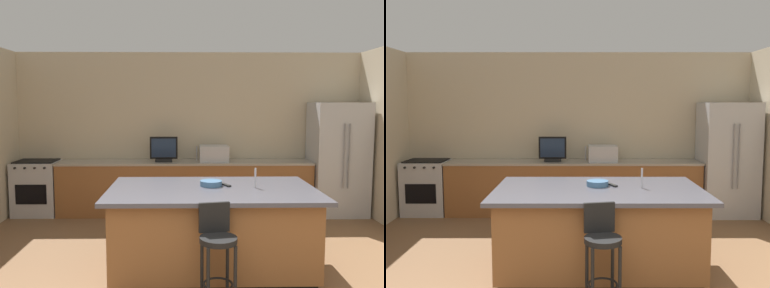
# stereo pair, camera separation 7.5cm
# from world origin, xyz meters

# --- Properties ---
(wall_back) EXTENTS (6.45, 0.12, 2.73)m
(wall_back) POSITION_xyz_m (0.00, 4.55, 1.37)
(wall_back) COLOR beige
(wall_back) RESTS_ON ground_plane
(counter_back) EXTENTS (4.23, 0.62, 0.89)m
(counter_back) POSITION_xyz_m (-0.08, 4.17, 0.45)
(counter_back) COLOR brown
(counter_back) RESTS_ON ground_plane
(kitchen_island) EXTENTS (2.26, 1.35, 0.94)m
(kitchen_island) POSITION_xyz_m (0.22, 1.79, 0.48)
(kitchen_island) COLOR black
(kitchen_island) RESTS_ON ground_plane
(refrigerator) EXTENTS (0.87, 0.76, 1.87)m
(refrigerator) POSITION_xyz_m (2.48, 4.11, 0.94)
(refrigerator) COLOR #B7BABF
(refrigerator) RESTS_ON ground_plane
(range_oven) EXTENTS (0.71, 0.63, 0.91)m
(range_oven) POSITION_xyz_m (-2.56, 4.17, 0.45)
(range_oven) COLOR #B7BABF
(range_oven) RESTS_ON ground_plane
(microwave) EXTENTS (0.48, 0.36, 0.26)m
(microwave) POSITION_xyz_m (0.41, 4.17, 1.03)
(microwave) COLOR #B7BABF
(microwave) RESTS_ON counter_back
(tv_monitor) EXTENTS (0.46, 0.16, 0.42)m
(tv_monitor) POSITION_xyz_m (-0.43, 4.11, 1.09)
(tv_monitor) COLOR black
(tv_monitor) RESTS_ON counter_back
(sink_faucet_back) EXTENTS (0.02, 0.02, 0.24)m
(sink_faucet_back) POSITION_xyz_m (0.12, 4.27, 1.01)
(sink_faucet_back) COLOR #B2B2B7
(sink_faucet_back) RESTS_ON counter_back
(sink_faucet_island) EXTENTS (0.02, 0.02, 0.22)m
(sink_faucet_island) POSITION_xyz_m (0.69, 1.79, 1.05)
(sink_faucet_island) COLOR #B2B2B7
(sink_faucet_island) RESTS_ON kitchen_island
(bar_stool_center) EXTENTS (0.34, 0.36, 0.95)m
(bar_stool_center) POSITION_xyz_m (0.21, 0.99, 0.57)
(bar_stool_center) COLOR black
(bar_stool_center) RESTS_ON ground_plane
(fruit_bowl) EXTENTS (0.24, 0.24, 0.06)m
(fruit_bowl) POSITION_xyz_m (0.21, 1.90, 0.97)
(fruit_bowl) COLOR #3F668C
(fruit_bowl) RESTS_ON kitchen_island
(cell_phone) EXTENTS (0.13, 0.17, 0.01)m
(cell_phone) POSITION_xyz_m (0.22, 1.99, 0.94)
(cell_phone) COLOR black
(cell_phone) RESTS_ON kitchen_island
(tv_remote) EXTENTS (0.12, 0.17, 0.02)m
(tv_remote) POSITION_xyz_m (0.37, 1.91, 0.95)
(tv_remote) COLOR black
(tv_remote) RESTS_ON kitchen_island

